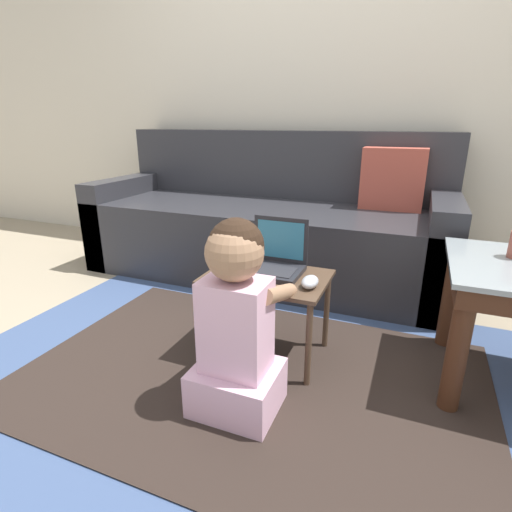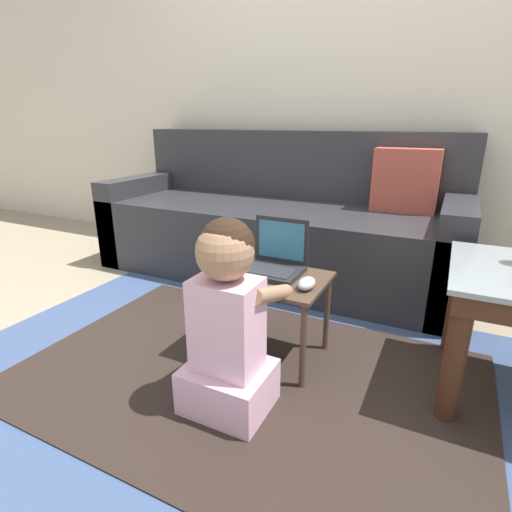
{
  "view_description": "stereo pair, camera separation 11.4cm",
  "coord_description": "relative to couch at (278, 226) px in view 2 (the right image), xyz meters",
  "views": [
    {
      "loc": [
        0.67,
        -1.3,
        0.97
      ],
      "look_at": [
        0.07,
        0.18,
        0.43
      ],
      "focal_mm": 28.0,
      "sensor_mm": 36.0,
      "label": 1
    },
    {
      "loc": [
        0.78,
        -1.25,
        0.97
      ],
      "look_at": [
        0.07,
        0.18,
        0.43
      ],
      "focal_mm": 28.0,
      "sensor_mm": 36.0,
      "label": 2
    }
  ],
  "objects": [
    {
      "name": "laptop_desk",
      "position": [
        0.36,
        -0.97,
        0.01
      ],
      "size": [
        0.5,
        0.35,
        0.37
      ],
      "color": "#4C3828",
      "rests_on": "ground_plane"
    },
    {
      "name": "ground_plane",
      "position": [
        0.22,
        -1.1,
        -0.31
      ],
      "size": [
        16.0,
        16.0,
        0.0
      ],
      "primitive_type": "plane",
      "color": "gray"
    },
    {
      "name": "computer_mouse",
      "position": [
        0.55,
        -1.02,
        0.08
      ],
      "size": [
        0.06,
        0.1,
        0.04
      ],
      "color": "#B2B7C1",
      "rests_on": "laptop_desk"
    },
    {
      "name": "laptop",
      "position": [
        0.37,
        -0.91,
        0.09
      ],
      "size": [
        0.24,
        0.21,
        0.22
      ],
      "color": "#232328",
      "rests_on": "laptop_desk"
    },
    {
      "name": "person_seated",
      "position": [
        0.39,
        -1.33,
        0.03
      ],
      "size": [
        0.29,
        0.4,
        0.69
      ],
      "color": "#E5B2CC",
      "rests_on": "ground_plane"
    },
    {
      "name": "area_rug",
      "position": [
        0.36,
        -1.15,
        -0.31
      ],
      "size": [
        2.48,
        1.64,
        0.01
      ],
      "color": "#3D517A",
      "rests_on": "ground_plane"
    },
    {
      "name": "couch",
      "position": [
        0.0,
        0.0,
        0.0
      ],
      "size": [
        2.27,
        0.84,
        0.91
      ],
      "color": "#2D2D33",
      "rests_on": "ground_plane"
    },
    {
      "name": "wall_back",
      "position": [
        0.22,
        0.45,
        0.94
      ],
      "size": [
        9.0,
        0.06,
        2.5
      ],
      "color": "beige",
      "rests_on": "ground_plane"
    }
  ]
}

